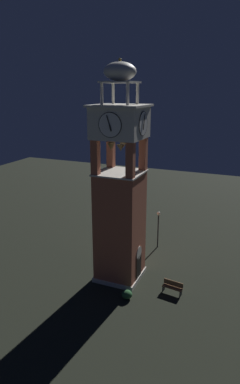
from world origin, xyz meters
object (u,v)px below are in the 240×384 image
clock_tower (120,197)px  park_bench (173,287)px  trash_bin (113,249)px  lamp_post (158,223)px

clock_tower → park_bench: size_ratio=10.58×
clock_tower → trash_bin: bearing=32.5°
lamp_post → clock_tower: bearing=168.1°
clock_tower → trash_bin: clock_tower is taller
clock_tower → park_bench: (-0.59, -4.73, -6.61)m
park_bench → trash_bin: size_ratio=2.06×
park_bench → trash_bin: bearing=59.1°
clock_tower → park_bench: bearing=-97.2°
lamp_post → trash_bin: size_ratio=4.78×
lamp_post → trash_bin: 5.21m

